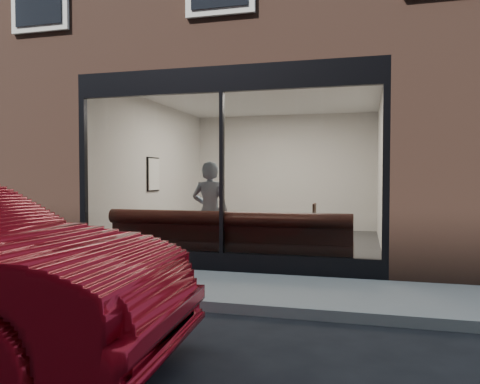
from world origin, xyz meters
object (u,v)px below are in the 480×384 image
(banquette, at_px, (229,253))
(cafe_table_left, at_px, (224,215))
(person, at_px, (210,212))
(cafe_chair_right, at_px, (305,239))
(cafe_chair_left, at_px, (195,241))
(cafe_table_right, at_px, (333,218))

(banquette, distance_m, cafe_table_left, 1.50)
(banquette, xyz_separation_m, person, (-0.44, 0.33, 0.65))
(person, relative_size, cafe_chair_right, 3.75)
(cafe_chair_left, bearing_deg, person, 104.45)
(person, bearing_deg, cafe_table_left, -88.95)
(cafe_chair_right, bearing_deg, cafe_table_right, 124.11)
(person, bearing_deg, cafe_table_right, -160.41)
(person, distance_m, cafe_chair_right, 2.27)
(cafe_table_left, height_order, cafe_table_right, same)
(cafe_table_left, bearing_deg, person, -87.67)
(banquette, distance_m, person, 0.85)
(cafe_chair_right, bearing_deg, person, 46.95)
(person, xyz_separation_m, cafe_chair_left, (-0.57, 0.79, -0.64))
(cafe_table_left, xyz_separation_m, cafe_chair_right, (1.49, 0.64, -0.50))
(banquette, bearing_deg, cafe_chair_left, 131.97)
(cafe_table_right, height_order, cafe_chair_left, cafe_table_right)
(person, bearing_deg, cafe_chair_left, -55.71)
(cafe_table_right, distance_m, cafe_chair_left, 2.67)
(banquette, height_order, cafe_chair_right, banquette)
(cafe_table_left, relative_size, cafe_table_right, 1.04)
(person, height_order, cafe_chair_left, person)
(cafe_chair_left, bearing_deg, cafe_table_right, 158.65)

